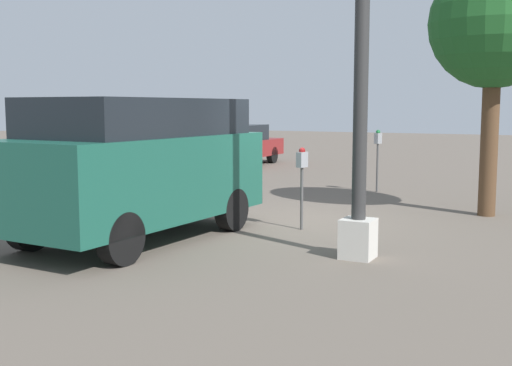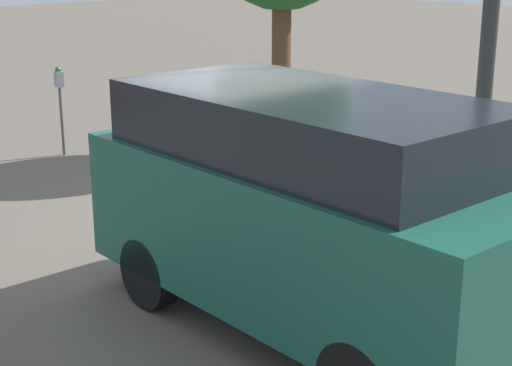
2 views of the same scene
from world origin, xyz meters
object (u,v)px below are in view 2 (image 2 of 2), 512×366
(parking_meter_near, at_px, (302,148))
(parked_van, at_px, (312,205))
(parking_meter_far, at_px, (60,90))
(lamp_post, at_px, (491,10))

(parking_meter_near, distance_m, parked_van, 2.76)
(parking_meter_near, relative_size, parking_meter_far, 0.92)
(parking_meter_far, height_order, parked_van, parked_van)
(parking_meter_near, relative_size, lamp_post, 0.20)
(lamp_post, distance_m, parked_van, 3.81)
(parking_meter_far, relative_size, parked_van, 0.34)
(lamp_post, bearing_deg, parking_meter_near, -136.04)
(parking_meter_far, xyz_separation_m, parked_van, (7.26, -1.69, 0.08))
(parking_meter_near, xyz_separation_m, parking_meter_far, (-5.32, -0.26, 0.09))
(parking_meter_far, relative_size, lamp_post, 0.22)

